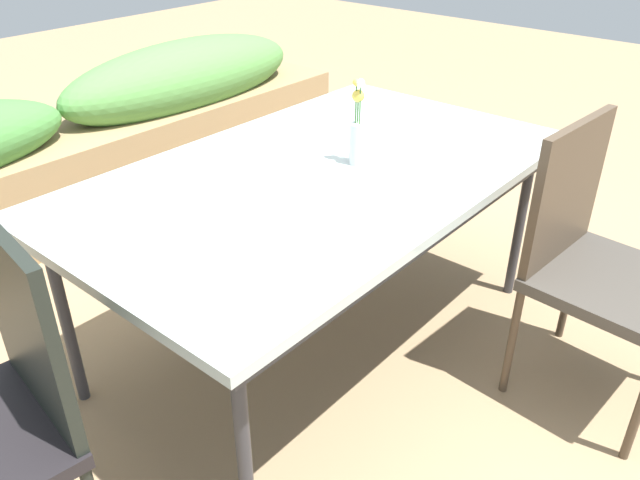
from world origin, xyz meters
TOP-DOWN VIEW (x-y plane):
  - ground_plane at (0.00, 0.00)m, footprint 12.00×12.00m
  - dining_table at (0.05, -0.04)m, footprint 1.77×1.05m
  - chair_near_right at (0.45, -0.86)m, footprint 0.50×0.50m
  - flower_vase at (0.17, -0.11)m, footprint 0.06×0.06m
  - planter_box at (0.01, 1.58)m, footprint 3.43×0.55m

SIDE VIEW (x-z plane):
  - ground_plane at x=0.00m, z-range 0.00..0.00m
  - planter_box at x=0.01m, z-range -0.02..0.76m
  - chair_near_right at x=0.45m, z-range 0.06..0.99m
  - dining_table at x=0.05m, z-range 0.32..1.03m
  - flower_vase at x=0.17m, z-range 0.68..0.97m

